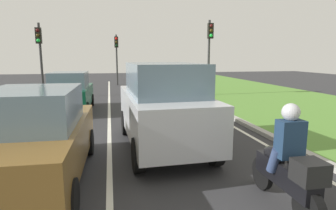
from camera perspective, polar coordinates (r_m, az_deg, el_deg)
ground_plane at (r=12.91m, az=-8.67°, el=-1.25°), size 60.00×60.00×0.00m
lane_line_center at (r=12.90m, az=-11.78°, el=-1.35°), size 0.12×32.00×0.01m
lane_line_right_edge at (r=13.57m, az=6.68°, el=-0.66°), size 0.12×32.00×0.01m
grass_verge_right at (r=15.80m, az=23.81°, el=0.14°), size 9.00×48.00×0.06m
curb_right at (r=13.73m, az=8.67°, el=-0.34°), size 0.24×48.00×0.12m
car_suv_ahead at (r=7.49m, az=-1.00°, el=-0.08°), size 2.08×4.55×2.28m
car_sedan_left_lane at (r=6.00m, az=-25.14°, el=-5.93°), size 1.93×4.35×1.86m
car_hatchback_far at (r=13.28m, az=-19.05°, el=2.48°), size 1.80×3.74×1.78m
motorcycle at (r=4.99m, az=23.03°, el=-13.12°), size 0.41×1.90×1.01m
rider_person at (r=4.83m, az=23.21°, el=-6.12°), size 0.50×0.40×1.16m
traffic_light_near_right at (r=17.69m, az=8.40°, el=11.93°), size 0.32×0.50×4.61m
traffic_light_overhead_left at (r=18.30m, az=-24.46°, el=10.45°), size 0.32×0.50×4.36m
traffic_light_far_median at (r=24.65m, az=-10.34°, el=10.73°), size 0.32×0.50×4.25m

